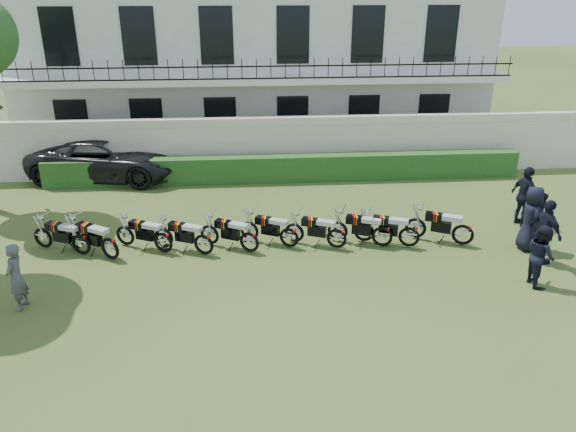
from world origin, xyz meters
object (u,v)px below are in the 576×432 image
motorcycle_9 (463,230)px  inspector (16,277)px  motorcycle_4 (249,237)px  motorcycle_8 (410,232)px  motorcycle_7 (382,232)px  officer_1 (541,255)px  suv (107,158)px  motorcycle_0 (80,240)px  motorcycle_5 (289,233)px  officer_3 (531,218)px  officer_4 (538,220)px  motorcycle_2 (163,238)px  motorcycle_1 (109,243)px  officer_2 (546,232)px  motorcycle_3 (204,240)px  officer_5 (525,196)px  motorcycle_6 (337,234)px

motorcycle_9 → inspector: 11.87m
motorcycle_4 → motorcycle_8: motorcycle_8 is taller
motorcycle_7 → officer_1: (3.44, -2.38, 0.33)m
inspector → suv: bearing=-175.2°
motorcycle_0 → motorcycle_9: size_ratio=0.98×
motorcycle_5 → officer_3: bearing=-68.3°
officer_4 → motorcycle_0: bearing=102.6°
motorcycle_7 → motorcycle_8: size_ratio=1.00×
motorcycle_0 → motorcycle_4: size_ratio=1.05×
motorcycle_2 → inspector: bearing=157.1°
motorcycle_2 → motorcycle_7: 6.25m
motorcycle_1 → officer_3: size_ratio=0.92×
motorcycle_2 → officer_2: bearing=-71.9°
officer_4 → motorcycle_2: bearing=102.4°
motorcycle_7 → motorcycle_1: bearing=113.4°
officer_1 → motorcycle_3: bearing=76.2°
motorcycle_9 → officer_4: (2.02, -0.27, 0.35)m
officer_3 → motorcycle_9: bearing=85.8°
motorcycle_3 → inspector: bearing=145.6°
motorcycle_1 → officer_2: (11.79, -1.07, 0.41)m
motorcycle_1 → motorcycle_3: bearing=-55.4°
motorcycle_0 → officer_5: size_ratio=0.94×
motorcycle_5 → officer_4: (7.05, -0.52, 0.39)m
inspector → officer_4: (13.63, 2.20, 0.02)m
motorcycle_8 → inspector: inspector is taller
inspector → motorcycle_7: bearing=110.5°
motorcycle_7 → officer_4: officer_4 is taller
officer_2 → motorcycle_1: bearing=69.7°
motorcycle_1 → motorcycle_9: bearing=-56.7°
motorcycle_2 → motorcycle_9: (8.60, -0.19, 0.03)m
motorcycle_6 → motorcycle_8: motorcycle_8 is taller
motorcycle_7 → officer_5: bearing=-53.8°
officer_2 → officer_4: bearing=-30.3°
motorcycle_2 → inspector: size_ratio=1.05×
motorcycle_6 → officer_4: 5.73m
motorcycle_0 → officer_1: size_ratio=1.11×
motorcycle_4 → motorcycle_9: (6.18, -0.03, 0.02)m
motorcycle_1 → officer_4: size_ratio=1.02×
motorcycle_7 → motorcycle_9: size_ratio=0.99×
officer_1 → officer_4: officer_4 is taller
inspector → motorcycle_6: bearing=112.9°
inspector → officer_1: (12.69, 0.17, -0.02)m
officer_2 → motorcycle_6: bearing=61.7°
motorcycle_1 → motorcycle_2: bearing=-45.0°
motorcycle_9 → officer_5: officer_5 is taller
motorcycle_5 → suv: suv is taller
motorcycle_5 → officer_5: 7.52m
motorcycle_3 → officer_5: (9.85, 1.34, 0.48)m
motorcycle_8 → motorcycle_4: bearing=110.5°
motorcycle_0 → motorcycle_5: size_ratio=1.06×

